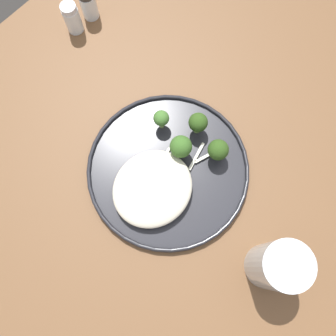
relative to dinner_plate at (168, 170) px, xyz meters
The scene contains 19 objects.
ground 0.75m from the dinner_plate, 142.09° to the right, with size 6.00×6.00×0.00m, color #2D2B28.
wooden_dining_table 0.11m from the dinner_plate, 142.09° to the right, with size 1.40×1.00×0.74m.
dinner_plate is the anchor object (origin of this frame).
noodle_bed 0.05m from the dinner_plate, behind, with size 0.14×0.13×0.03m.
seared_scallop_on_noodles 0.07m from the dinner_plate, behind, with size 0.03×0.03×0.01m.
seared_scallop_right_edge 0.04m from the dinner_plate, 148.55° to the right, with size 0.03×0.03×0.02m.
seared_scallop_tilted_round 0.08m from the dinner_plate, 162.80° to the left, with size 0.03×0.03×0.01m.
seared_scallop_front_small 0.02m from the dinner_plate, 118.78° to the left, with size 0.03×0.03×0.01m.
seared_scallop_large_seared 0.06m from the dinner_plate, 158.62° to the right, with size 0.03×0.03×0.02m.
broccoli_floret_front_edge 0.10m from the dinner_plate, ahead, with size 0.03×0.03×0.05m.
broccoli_floret_near_rim 0.05m from the dinner_plate, ahead, with size 0.04×0.04×0.06m.
broccoli_floret_beside_noodles 0.10m from the dinner_plate, 31.07° to the right, with size 0.04×0.04×0.05m.
broccoli_floret_tall_stalk 0.09m from the dinner_plate, 50.55° to the left, with size 0.03×0.03×0.05m.
onion_sliver_long_sliver 0.02m from the dinner_plate, 57.62° to the left, with size 0.04×0.01×0.00m, color silver.
onion_sliver_pale_crescent 0.08m from the dinner_plate, 29.76° to the right, with size 0.06×0.01×0.00m, color silver.
onion_sliver_short_strip 0.06m from the dinner_plate, 22.95° to the right, with size 0.06×0.01×0.00m, color silver.
water_glass 0.24m from the dinner_plate, 92.62° to the right, with size 0.07×0.07×0.13m.
salt_shaker 0.35m from the dinner_plate, 74.53° to the left, with size 0.03×0.03×0.07m.
pepper_shaker 0.37m from the dinner_plate, 67.91° to the left, with size 0.03×0.03×0.07m.
Camera 1 is at (-0.08, -0.08, 1.38)m, focal length 38.79 mm.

